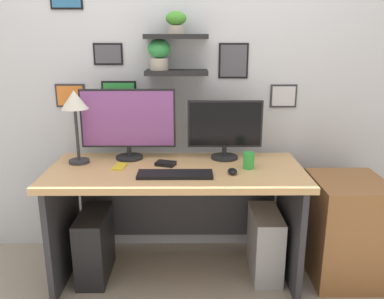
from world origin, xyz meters
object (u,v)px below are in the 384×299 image
computer_mouse (232,171)px  pen_cup (249,161)px  monitor_right (225,128)px  scissors_tray (166,164)px  computer_tower_right (265,243)px  computer_tower_left (95,245)px  monitor_left (128,122)px  drawer_cabinet (345,229)px  cell_phone (120,166)px  keyboard (176,174)px  desk (177,197)px  desk_lamp (75,107)px

computer_mouse → pen_cup: 0.15m
monitor_right → scissors_tray: 0.46m
monitor_right → computer_tower_right: (0.26, -0.20, -0.74)m
computer_tower_left → monitor_right: bearing=14.0°
monitor_left → drawer_cabinet: bearing=-8.8°
monitor_left → computer_tower_right: (0.90, -0.20, -0.78)m
computer_tower_left → computer_tower_right: (1.12, 0.02, -0.00)m
cell_phone → computer_mouse: bearing=-4.2°
pen_cup → computer_tower_right: 0.60m
keyboard → scissors_tray: 0.21m
monitor_right → desk: bearing=-152.8°
desk_lamp → computer_mouse: bearing=-12.7°
keyboard → pen_cup: size_ratio=4.40×
desk → monitor_right: size_ratio=3.21×
computer_mouse → scissors_tray: bearing=158.4°
monitor_right → cell_phone: bearing=-164.0°
monitor_right → computer_tower_left: monitor_right is taller
monitor_right → desk_lamp: bearing=-174.0°
drawer_cabinet → computer_tower_left: drawer_cabinet is taller
monitor_right → drawer_cabinet: monitor_right is taller
pen_cup → computer_tower_left: (-0.99, 0.01, -0.58)m
drawer_cabinet → computer_tower_right: 0.53m
keyboard → computer_mouse: computer_mouse is taller
monitor_left → desk_lamp: 0.35m
monitor_left → computer_tower_left: (-0.22, -0.21, -0.78)m
computer_mouse → computer_tower_right: computer_mouse is taller
computer_mouse → computer_tower_left: size_ratio=0.20×
computer_tower_left → desk: bearing=5.3°
keyboard → desk_lamp: bearing=157.9°
desk_lamp → pen_cup: desk_lamp is taller
monitor_left → pen_cup: bearing=-15.9°
pen_cup → computer_tower_right: (0.13, 0.02, -0.58)m
computer_mouse → computer_tower_left: (-0.88, 0.10, -0.54)m
drawer_cabinet → computer_tower_left: (-1.63, 0.00, -0.11)m
keyboard → computer_tower_left: size_ratio=0.99×
computer_mouse → computer_tower_right: (0.24, 0.12, -0.55)m
drawer_cabinet → computer_tower_right: drawer_cabinet is taller
keyboard → computer_mouse: 0.34m
pen_cup → computer_tower_right: bearing=9.5°
computer_tower_left → computer_tower_right: bearing=0.9°
keyboard → computer_tower_left: bearing=165.1°
cell_phone → keyboard: bearing=-18.7°
pen_cup → drawer_cabinet: pen_cup is taller
keyboard → pen_cup: (0.44, 0.14, 0.04)m
scissors_tray → drawer_cabinet: 1.24m
cell_phone → scissors_tray: size_ratio=1.17×
monitor_left → computer_tower_right: bearing=-12.3°
computer_tower_right → desk_lamp: bearing=175.5°
monitor_right → scissors_tray: (-0.38, -0.16, -0.19)m
monitor_left → scissors_tray: monitor_left is taller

